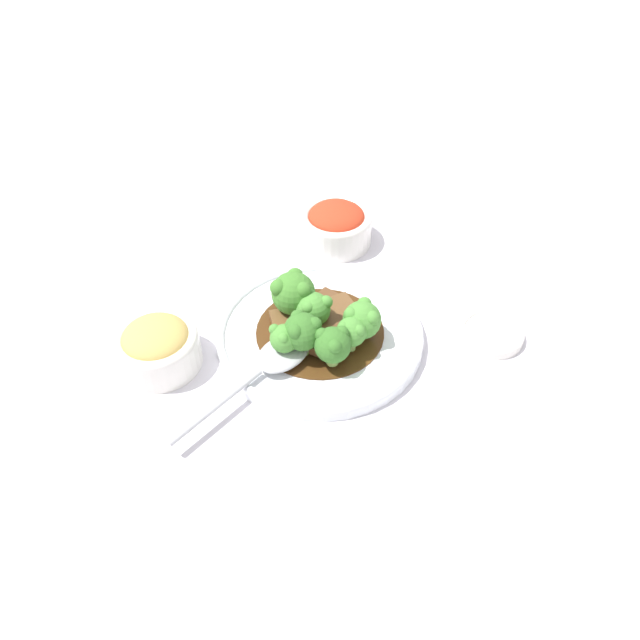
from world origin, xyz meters
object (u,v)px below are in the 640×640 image
at_px(broccoli_floret_1, 302,331).
at_px(beef_strip_3, 344,315).
at_px(beef_strip_2, 285,330).
at_px(broccoli_floret_4, 314,308).
at_px(broccoli_floret_0, 362,319).
at_px(broccoli_floret_5, 333,344).
at_px(side_bowl_appetizer, 157,346).
at_px(broccoli_floret_3, 292,293).
at_px(sauce_dish, 492,333).
at_px(broccoli_floret_2, 283,337).
at_px(beef_strip_1, 330,336).
at_px(side_bowl_kimchi, 336,225).
at_px(serving_spoon, 277,359).
at_px(main_plate, 320,334).
at_px(beef_strip_0, 323,303).
at_px(broccoli_floret_6, 352,331).

bearing_deg(broccoli_floret_1, beef_strip_3, 92.35).
relative_size(beef_strip_2, broccoli_floret_4, 1.54).
bearing_deg(broccoli_floret_1, broccoli_floret_0, 63.53).
bearing_deg(broccoli_floret_5, side_bowl_appetizer, -142.43).
bearing_deg(beef_strip_3, broccoli_floret_3, -144.71).
height_order(broccoli_floret_4, sauce_dish, broccoli_floret_4).
bearing_deg(broccoli_floret_4, broccoli_floret_0, 21.56).
bearing_deg(beef_strip_3, sauce_dish, 37.52).
xyz_separation_m(broccoli_floret_2, broccoli_floret_3, (-0.04, 0.06, 0.00)).
xyz_separation_m(beef_strip_2, side_bowl_appetizer, (-0.09, -0.12, 0.01)).
bearing_deg(broccoli_floret_1, beef_strip_2, 166.94).
bearing_deg(beef_strip_2, beef_strip_1, 30.37).
relative_size(beef_strip_3, side_bowl_kimchi, 0.73).
xyz_separation_m(serving_spoon, sauce_dish, (0.15, 0.22, -0.02)).
height_order(main_plate, side_bowl_kimchi, side_bowl_kimchi).
bearing_deg(beef_strip_3, beef_strip_1, -72.95).
height_order(main_plate, broccoli_floret_3, broccoli_floret_3).
height_order(broccoli_floret_3, sauce_dish, broccoli_floret_3).
height_order(beef_strip_1, broccoli_floret_4, broccoli_floret_4).
bearing_deg(beef_strip_1, beef_strip_2, -149.63).
distance_m(side_bowl_kimchi, sauce_dish, 0.27).
relative_size(beef_strip_0, broccoli_floret_0, 1.00).
distance_m(beef_strip_1, sauce_dish, 0.20).
distance_m(broccoli_floret_0, side_bowl_kimchi, 0.22).
distance_m(broccoli_floret_0, broccoli_floret_5, 0.06).
bearing_deg(broccoli_floret_0, sauce_dish, 48.20).
xyz_separation_m(beef_strip_2, serving_spoon, (0.03, -0.04, 0.00)).
relative_size(main_plate, beef_strip_3, 3.38).
relative_size(beef_strip_2, broccoli_floret_3, 1.22).
bearing_deg(sauce_dish, beef_strip_0, -147.77).
relative_size(broccoli_floret_3, broccoli_floret_5, 1.17).
bearing_deg(side_bowl_appetizer, broccoli_floret_5, 37.57).
xyz_separation_m(broccoli_floret_3, broccoli_floret_4, (0.03, 0.00, -0.01)).
bearing_deg(beef_strip_1, broccoli_floret_0, 51.34).
bearing_deg(side_bowl_appetizer, main_plate, 53.83).
distance_m(beef_strip_2, broccoli_floret_6, 0.09).
bearing_deg(broccoli_floret_3, broccoli_floret_2, -54.25).
bearing_deg(serving_spoon, broccoli_floret_3, 122.17).
height_order(beef_strip_2, broccoli_floret_5, broccoli_floret_5).
distance_m(beef_strip_0, side_bowl_appetizer, 0.21).
bearing_deg(beef_strip_2, side_bowl_kimchi, 115.01).
distance_m(broccoli_floret_1, broccoli_floret_2, 0.02).
xyz_separation_m(broccoli_floret_0, serving_spoon, (-0.04, -0.10, -0.02)).
xyz_separation_m(main_plate, broccoli_floret_6, (0.05, 0.00, 0.04)).
bearing_deg(broccoli_floret_3, serving_spoon, -57.83).
height_order(broccoli_floret_5, serving_spoon, broccoli_floret_5).
height_order(beef_strip_3, sauce_dish, beef_strip_3).
height_order(main_plate, broccoli_floret_6, broccoli_floret_6).
xyz_separation_m(broccoli_floret_1, broccoli_floret_2, (-0.01, -0.02, -0.01)).
bearing_deg(broccoli_floret_5, sauce_dish, 59.20).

